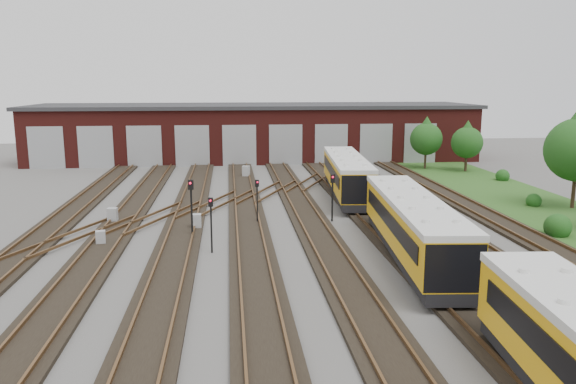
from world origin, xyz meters
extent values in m
plane|color=#4B4945|center=(0.00, 0.00, 0.00)|extent=(120.00, 120.00, 0.00)
cube|color=brown|center=(-13.28, 0.00, 0.26)|extent=(0.10, 70.00, 0.15)
cube|color=black|center=(-10.00, 0.00, 0.09)|extent=(2.40, 70.00, 0.18)
cube|color=brown|center=(-10.72, 0.00, 0.26)|extent=(0.10, 70.00, 0.15)
cube|color=brown|center=(-9.28, 0.00, 0.26)|extent=(0.10, 70.00, 0.15)
cube|color=black|center=(-6.00, 0.00, 0.09)|extent=(2.40, 70.00, 0.18)
cube|color=brown|center=(-6.72, 0.00, 0.26)|extent=(0.10, 70.00, 0.15)
cube|color=brown|center=(-5.28, 0.00, 0.26)|extent=(0.10, 70.00, 0.15)
cube|color=black|center=(-2.00, 0.00, 0.09)|extent=(2.40, 70.00, 0.18)
cube|color=brown|center=(-2.72, 0.00, 0.26)|extent=(0.10, 70.00, 0.15)
cube|color=brown|center=(-1.28, 0.00, 0.26)|extent=(0.10, 70.00, 0.15)
cube|color=black|center=(2.00, 0.00, 0.09)|extent=(2.40, 70.00, 0.18)
cube|color=brown|center=(1.28, 0.00, 0.26)|extent=(0.10, 70.00, 0.15)
cube|color=brown|center=(2.72, 0.00, 0.26)|extent=(0.10, 70.00, 0.15)
cube|color=black|center=(6.00, 0.00, 0.09)|extent=(2.40, 70.00, 0.18)
cube|color=brown|center=(5.28, 0.00, 0.26)|extent=(0.10, 70.00, 0.15)
cube|color=brown|center=(6.72, 0.00, 0.26)|extent=(0.10, 70.00, 0.15)
cube|color=black|center=(10.00, 0.00, 0.09)|extent=(2.40, 70.00, 0.18)
cube|color=brown|center=(9.28, 0.00, 0.26)|extent=(0.10, 70.00, 0.15)
cube|color=brown|center=(10.72, 0.00, 0.26)|extent=(0.10, 70.00, 0.15)
cube|color=black|center=(14.00, 0.00, 0.09)|extent=(2.40, 70.00, 0.18)
cube|color=brown|center=(13.28, 0.00, 0.26)|extent=(0.10, 70.00, 0.15)
cube|color=brown|center=(14.72, 0.00, 0.26)|extent=(0.10, 70.00, 0.15)
cube|color=brown|center=(-8.00, 10.00, 0.26)|extent=(5.40, 9.62, 0.15)
cube|color=brown|center=(-4.00, 14.00, 0.26)|extent=(5.40, 9.62, 0.15)
cube|color=brown|center=(0.00, 18.00, 0.26)|extent=(5.40, 9.62, 0.15)
cube|color=brown|center=(-12.00, 6.00, 0.26)|extent=(5.40, 9.62, 0.15)
cube|color=brown|center=(4.00, 22.00, 0.26)|extent=(5.40, 9.62, 0.15)
cube|color=#4E1613|center=(0.00, 40.00, 3.00)|extent=(50.00, 12.00, 6.00)
cube|color=#2C2C2E|center=(0.00, 40.00, 6.15)|extent=(51.00, 12.50, 0.40)
cube|color=#939598|center=(-22.00, 33.98, 2.20)|extent=(3.60, 0.12, 4.40)
cube|color=#939598|center=(-17.00, 33.98, 2.20)|extent=(3.60, 0.12, 4.40)
cube|color=#939598|center=(-12.00, 33.98, 2.20)|extent=(3.60, 0.12, 4.40)
cube|color=#939598|center=(-7.00, 33.98, 2.20)|extent=(3.60, 0.12, 4.40)
cube|color=#939598|center=(-2.00, 33.98, 2.20)|extent=(3.60, 0.12, 4.40)
cube|color=#939598|center=(3.00, 33.98, 2.20)|extent=(3.60, 0.12, 4.40)
cube|color=#939598|center=(8.00, 33.98, 2.20)|extent=(3.60, 0.12, 4.40)
cube|color=#939598|center=(13.00, 33.98, 2.20)|extent=(3.60, 0.12, 4.40)
cube|color=#939598|center=(18.00, 33.98, 2.20)|extent=(3.60, 0.12, 4.40)
cube|color=#1F4B19|center=(19.00, 10.00, 0.03)|extent=(8.00, 55.00, 0.05)
cube|color=black|center=(6.00, 0.25, 0.61)|extent=(3.35, 14.05, 0.56)
cube|color=gold|center=(6.00, 0.25, 1.91)|extent=(3.63, 14.07, 2.04)
cube|color=silver|center=(6.00, 0.25, 3.07)|extent=(3.72, 14.08, 0.28)
cube|color=black|center=(4.78, 0.36, 2.14)|extent=(1.14, 12.20, 0.79)
cube|color=black|center=(7.22, 0.14, 2.14)|extent=(1.14, 12.20, 0.79)
cube|color=black|center=(6.00, 16.25, 0.61)|extent=(3.35, 14.05, 0.56)
cube|color=gold|center=(6.00, 16.25, 1.91)|extent=(3.63, 14.07, 2.04)
cube|color=silver|center=(6.00, 16.25, 3.07)|extent=(3.72, 14.08, 0.28)
cube|color=black|center=(4.78, 16.36, 2.14)|extent=(1.14, 12.20, 0.79)
cube|color=black|center=(7.22, 16.14, 2.14)|extent=(1.14, 12.20, 0.79)
cylinder|color=black|center=(-4.11, 2.54, 1.26)|extent=(0.09, 0.09, 2.51)
cube|color=black|center=(-4.11, 2.54, 2.75)|extent=(0.25, 0.17, 0.47)
sphere|color=#F60D30|center=(-4.11, 2.44, 2.84)|extent=(0.11, 0.11, 0.11)
cylinder|color=black|center=(-5.33, 5.75, 1.41)|extent=(0.11, 0.11, 2.82)
cube|color=black|center=(-5.33, 5.75, 3.11)|extent=(0.31, 0.22, 0.57)
sphere|color=#F60D30|center=(-5.33, 5.63, 3.22)|extent=(0.14, 0.14, 0.14)
cylinder|color=black|center=(3.47, 8.64, 1.27)|extent=(0.11, 0.11, 2.55)
cube|color=black|center=(3.47, 8.64, 2.82)|extent=(0.29, 0.19, 0.55)
sphere|color=#F60D30|center=(3.47, 8.53, 2.93)|extent=(0.13, 0.13, 0.13)
cylinder|color=black|center=(-1.39, 8.50, 1.20)|extent=(0.09, 0.09, 2.40)
cube|color=black|center=(-1.39, 8.50, 2.62)|extent=(0.25, 0.20, 0.45)
sphere|color=#F60D30|center=(-1.39, 8.41, 2.71)|extent=(0.11, 0.11, 0.11)
cube|color=#9A9D9F|center=(-10.24, 4.46, 0.43)|extent=(0.59, 0.52, 0.86)
cube|color=#9A9D9F|center=(-10.60, 9.57, 0.50)|extent=(0.63, 0.54, 1.00)
cube|color=#9A9D9F|center=(-5.17, 7.35, 0.50)|extent=(0.62, 0.52, 0.99)
cube|color=#9A9D9F|center=(-1.55, 26.16, 0.56)|extent=(0.78, 0.69, 1.12)
cube|color=#9A9D9F|center=(9.16, 5.68, 0.55)|extent=(0.81, 0.75, 1.10)
cylinder|color=#332217|center=(17.17, 29.77, 0.85)|extent=(0.23, 0.23, 1.70)
sphere|color=#184012|center=(17.17, 29.77, 3.11)|extent=(3.30, 3.30, 3.30)
cone|color=#184012|center=(17.17, 29.77, 4.29)|extent=(2.83, 2.83, 2.36)
cylinder|color=#332217|center=(20.60, 27.51, 0.80)|extent=(0.27, 0.27, 1.61)
sphere|color=#184012|center=(20.60, 27.51, 2.95)|extent=(3.13, 3.13, 3.13)
cone|color=#184012|center=(20.60, 27.51, 4.07)|extent=(2.68, 2.68, 2.23)
cylinder|color=#332217|center=(21.25, 10.56, 1.15)|extent=(0.26, 0.26, 2.30)
sphere|color=#184012|center=(16.01, 3.78, 0.78)|extent=(1.56, 1.56, 1.56)
sphere|color=#184012|center=(18.91, 11.57, 0.55)|extent=(1.10, 1.10, 1.10)
sphere|color=#184012|center=(21.79, 22.06, 0.62)|extent=(1.25, 1.25, 1.25)
camera|label=1|loc=(-3.08, -26.28, 8.90)|focal=35.00mm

